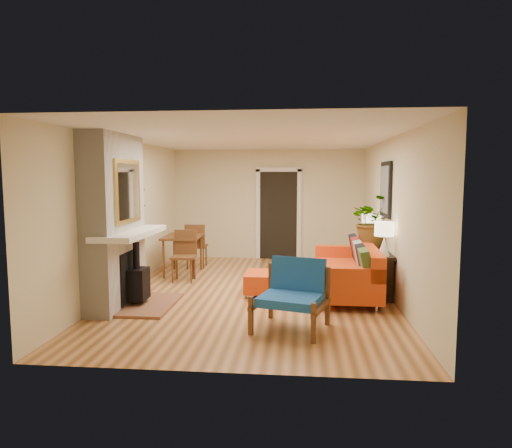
{
  "coord_description": "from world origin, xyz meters",
  "views": [
    {
      "loc": [
        0.75,
        -7.61,
        1.98
      ],
      "look_at": [
        0.0,
        0.2,
        1.15
      ],
      "focal_mm": 32.0,
      "sensor_mm": 36.0,
      "label": 1
    }
  ],
  "objects_px": {
    "dining_table": "(187,243)",
    "blue_chair": "(293,291)",
    "ottoman": "(267,282)",
    "console_table": "(375,257)",
    "lamp_far": "(370,225)",
    "houseplant": "(373,220)",
    "lamp_near": "(384,235)",
    "sofa": "(351,270)"
  },
  "relations": [
    {
      "from": "dining_table",
      "to": "blue_chair",
      "type": "bearing_deg",
      "value": -54.61
    },
    {
      "from": "ottoman",
      "to": "dining_table",
      "type": "distance_m",
      "value": 2.29
    },
    {
      "from": "console_table",
      "to": "lamp_far",
      "type": "relative_size",
      "value": 3.43
    },
    {
      "from": "ottoman",
      "to": "console_table",
      "type": "bearing_deg",
      "value": 14.85
    },
    {
      "from": "console_table",
      "to": "houseplant",
      "type": "height_order",
      "value": "houseplant"
    },
    {
      "from": "houseplant",
      "to": "lamp_near",
      "type": "bearing_deg",
      "value": -89.45
    },
    {
      "from": "ottoman",
      "to": "lamp_near",
      "type": "bearing_deg",
      "value": -8.51
    },
    {
      "from": "lamp_far",
      "to": "ottoman",
      "type": "bearing_deg",
      "value": -147.33
    },
    {
      "from": "blue_chair",
      "to": "lamp_far",
      "type": "height_order",
      "value": "lamp_far"
    },
    {
      "from": "ottoman",
      "to": "blue_chair",
      "type": "distance_m",
      "value": 1.74
    },
    {
      "from": "ottoman",
      "to": "blue_chair",
      "type": "bearing_deg",
      "value": -74.15
    },
    {
      "from": "blue_chair",
      "to": "console_table",
      "type": "bearing_deg",
      "value": 56.99
    },
    {
      "from": "houseplant",
      "to": "console_table",
      "type": "bearing_deg",
      "value": -87.85
    },
    {
      "from": "lamp_near",
      "to": "ottoman",
      "type": "bearing_deg",
      "value": 171.49
    },
    {
      "from": "lamp_far",
      "to": "houseplant",
      "type": "distance_m",
      "value": 0.45
    },
    {
      "from": "dining_table",
      "to": "lamp_far",
      "type": "height_order",
      "value": "lamp_far"
    },
    {
      "from": "lamp_far",
      "to": "houseplant",
      "type": "relative_size",
      "value": 0.58
    },
    {
      "from": "lamp_near",
      "to": "houseplant",
      "type": "relative_size",
      "value": 0.58
    },
    {
      "from": "dining_table",
      "to": "lamp_far",
      "type": "bearing_deg",
      "value": -3.98
    },
    {
      "from": "ottoman",
      "to": "lamp_far",
      "type": "height_order",
      "value": "lamp_far"
    },
    {
      "from": "dining_table",
      "to": "lamp_far",
      "type": "relative_size",
      "value": 3.3
    },
    {
      "from": "houseplant",
      "to": "sofa",
      "type": "bearing_deg",
      "value": -126.34
    },
    {
      "from": "console_table",
      "to": "blue_chair",
      "type": "bearing_deg",
      "value": -123.01
    },
    {
      "from": "ottoman",
      "to": "console_table",
      "type": "distance_m",
      "value": 1.96
    },
    {
      "from": "dining_table",
      "to": "lamp_near",
      "type": "height_order",
      "value": "lamp_near"
    },
    {
      "from": "lamp_near",
      "to": "houseplant",
      "type": "xyz_separation_m",
      "value": [
        -0.01,
        1.04,
        0.12
      ]
    },
    {
      "from": "sofa",
      "to": "console_table",
      "type": "relative_size",
      "value": 1.25
    },
    {
      "from": "ottoman",
      "to": "lamp_far",
      "type": "distance_m",
      "value": 2.37
    },
    {
      "from": "blue_chair",
      "to": "dining_table",
      "type": "relative_size",
      "value": 0.59
    },
    {
      "from": "ottoman",
      "to": "houseplant",
      "type": "distance_m",
      "value": 2.23
    },
    {
      "from": "sofa",
      "to": "houseplant",
      "type": "height_order",
      "value": "houseplant"
    },
    {
      "from": "ottoman",
      "to": "blue_chair",
      "type": "relative_size",
      "value": 0.68
    },
    {
      "from": "ottoman",
      "to": "dining_table",
      "type": "bearing_deg",
      "value": 140.15
    },
    {
      "from": "blue_chair",
      "to": "houseplant",
      "type": "xyz_separation_m",
      "value": [
        1.38,
        2.41,
        0.7
      ]
    },
    {
      "from": "blue_chair",
      "to": "lamp_near",
      "type": "bearing_deg",
      "value": 44.57
    },
    {
      "from": "lamp_far",
      "to": "houseplant",
      "type": "xyz_separation_m",
      "value": [
        -0.01,
        -0.43,
        0.12
      ]
    },
    {
      "from": "sofa",
      "to": "blue_chair",
      "type": "height_order",
      "value": "sofa"
    },
    {
      "from": "ottoman",
      "to": "lamp_far",
      "type": "bearing_deg",
      "value": 32.67
    },
    {
      "from": "sofa",
      "to": "blue_chair",
      "type": "distance_m",
      "value": 2.04
    },
    {
      "from": "dining_table",
      "to": "lamp_near",
      "type": "bearing_deg",
      "value": -25.62
    },
    {
      "from": "sofa",
      "to": "dining_table",
      "type": "distance_m",
      "value": 3.39
    },
    {
      "from": "lamp_near",
      "to": "houseplant",
      "type": "height_order",
      "value": "houseplant"
    }
  ]
}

